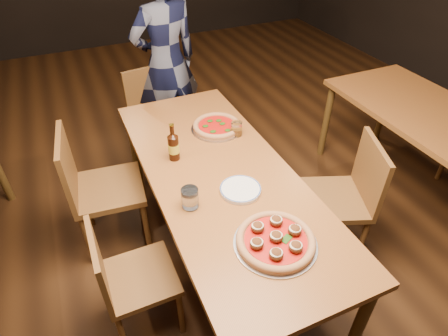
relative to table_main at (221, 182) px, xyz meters
name	(u,v)px	position (x,y,z in m)	size (l,w,h in m)	color
ground	(221,255)	(0.00, 0.00, -0.68)	(9.00, 9.00, 0.00)	black
table_main	(221,182)	(0.00, 0.00, 0.00)	(0.80, 2.00, 0.75)	brown
chair_main_nw	(140,277)	(-0.59, -0.26, -0.27)	(0.38, 0.38, 0.81)	brown
chair_main_sw	(109,188)	(-0.61, 0.46, -0.20)	(0.44, 0.44, 0.95)	brown
chair_main_e	(333,198)	(0.71, -0.20, -0.22)	(0.42, 0.42, 0.91)	brown
chair_end	(159,119)	(-0.05, 1.25, -0.24)	(0.41, 0.41, 0.88)	brown
pizza_meatball	(276,240)	(0.02, -0.60, 0.10)	(0.40, 0.40, 0.07)	#B7B7BF
pizza_margherita	(217,126)	(0.16, 0.45, 0.09)	(0.35, 0.35, 0.05)	#B7B7BF
plate_stack	(240,190)	(0.04, -0.19, 0.08)	(0.23, 0.23, 0.02)	white
beer_bottle	(174,147)	(-0.20, 0.24, 0.16)	(0.07, 0.07, 0.24)	black
water_glass	(190,198)	(-0.25, -0.19, 0.13)	(0.09, 0.09, 0.11)	white
amber_glass	(237,129)	(0.26, 0.33, 0.12)	(0.07, 0.07, 0.09)	#905010
diner	(166,63)	(0.12, 1.47, 0.16)	(0.61, 0.40, 1.68)	black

